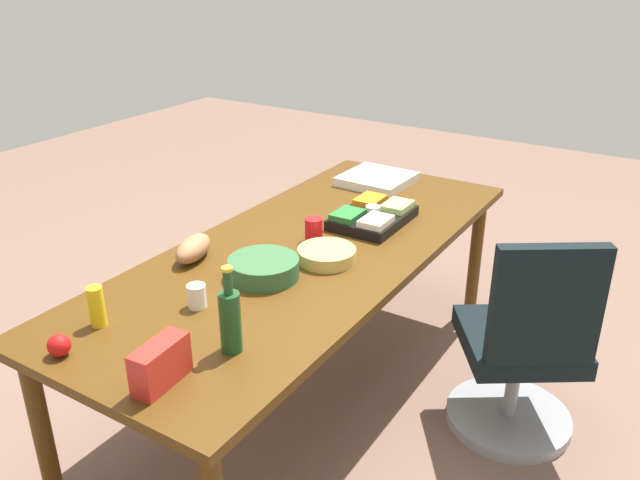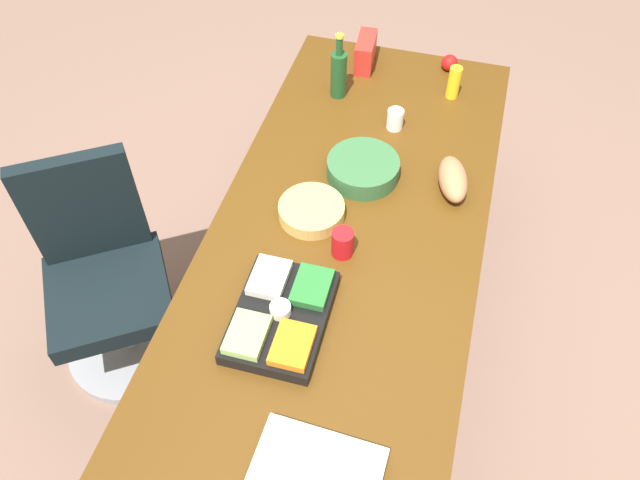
# 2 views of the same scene
# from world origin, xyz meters

# --- Properties ---
(ground_plane) EXTENTS (10.00, 10.00, 0.00)m
(ground_plane) POSITION_xyz_m (0.00, 0.00, 0.00)
(ground_plane) COLOR brown
(conference_table) EXTENTS (2.46, 1.01, 0.77)m
(conference_table) POSITION_xyz_m (0.00, 0.00, 0.70)
(conference_table) COLOR #4C2E0D
(conference_table) RESTS_ON ground
(office_chair) EXTENTS (0.67, 0.67, 0.99)m
(office_chair) POSITION_xyz_m (-0.24, 0.94, 0.38)
(office_chair) COLOR gray
(office_chair) RESTS_ON ground
(veggie_tray) EXTENTS (0.42, 0.30, 0.09)m
(veggie_tray) POSITION_xyz_m (-0.41, 0.12, 0.81)
(veggie_tray) COLOR black
(veggie_tray) RESTS_ON conference_table
(paper_cup) EXTENTS (0.08, 0.08, 0.09)m
(paper_cup) POSITION_xyz_m (0.65, -0.06, 0.82)
(paper_cup) COLOR white
(paper_cup) RESTS_ON conference_table
(bread_loaf) EXTENTS (0.26, 0.17, 0.10)m
(bread_loaf) POSITION_xyz_m (0.35, -0.34, 0.82)
(bread_loaf) COLOR #A36D46
(bread_loaf) RESTS_ON conference_table
(chip_bag_red) EXTENTS (0.21, 0.10, 0.14)m
(chip_bag_red) POSITION_xyz_m (1.06, 0.17, 0.84)
(chip_bag_red) COLOR red
(chip_bag_red) RESTS_ON conference_table
(chip_bowl) EXTENTS (0.26, 0.26, 0.06)m
(chip_bowl) POSITION_xyz_m (0.07, 0.15, 0.80)
(chip_bowl) COLOR tan
(chip_bowl) RESTS_ON conference_table
(apple_red) EXTENTS (0.09, 0.09, 0.08)m
(apple_red) POSITION_xyz_m (1.13, -0.22, 0.81)
(apple_red) COLOR red
(apple_red) RESTS_ON conference_table
(red_solo_cup) EXTENTS (0.08, 0.08, 0.11)m
(red_solo_cup) POSITION_xyz_m (-0.08, -0.01, 0.83)
(red_solo_cup) COLOR red
(red_solo_cup) RESTS_ON conference_table
(wine_bottle) EXTENTS (0.08, 0.08, 0.31)m
(wine_bottle) POSITION_xyz_m (0.81, 0.24, 0.89)
(wine_bottle) COLOR #1A4721
(wine_bottle) RESTS_ON conference_table
(mustard_bottle) EXTENTS (0.07, 0.07, 0.15)m
(mustard_bottle) POSITION_xyz_m (0.94, -0.26, 0.85)
(mustard_bottle) COLOR yellow
(mustard_bottle) RESTS_ON conference_table
(salad_bowl) EXTENTS (0.32, 0.32, 0.08)m
(salad_bowl) POSITION_xyz_m (0.33, 0.01, 0.81)
(salad_bowl) COLOR #305E35
(salad_bowl) RESTS_ON conference_table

